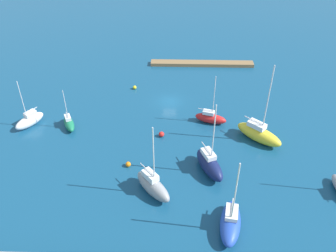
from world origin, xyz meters
The scene contains 12 objects.
water centered at (0.00, 0.00, 0.00)m, with size 160.00×160.00×0.00m, color navy.
pier_dock centered at (-6.79, -15.13, 0.37)m, with size 22.48×2.12×0.73m, color olive.
sailboat_gray_lone_north centered at (1.67, 22.92, 1.35)m, with size 5.90×6.40×11.29m.
sailboat_red_along_channel centered at (-7.19, 6.37, 0.95)m, with size 5.63×3.17×9.04m.
sailboat_yellow_mid_basin centered at (-14.57, 11.03, 1.33)m, with size 7.56×7.09×13.56m.
sailboat_navy_lone_south centered at (-6.20, 18.52, 1.39)m, with size 4.84×7.21×11.77m.
sailboat_blue_east_end centered at (-8.13, 28.58, 1.13)m, with size 3.63×7.26×11.14m.
sailboat_white_by_breakwater centered at (23.49, 8.10, 1.07)m, with size 4.60×5.49×8.70m.
sailboat_green_inner_mooring centered at (16.73, 8.42, 0.84)m, with size 3.31×4.79×7.36m.
mooring_buoy_yellow centered at (6.99, -4.43, 0.36)m, with size 0.73×0.73×0.73m, color yellow.
mooring_buoy_red centered at (1.05, 10.55, 0.45)m, with size 0.90×0.90×0.90m, color red.
mooring_buoy_orange centered at (5.65, 17.82, 0.40)m, with size 0.79×0.79×0.79m, color orange.
Camera 1 is at (-1.34, 56.96, 36.66)m, focal length 38.61 mm.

